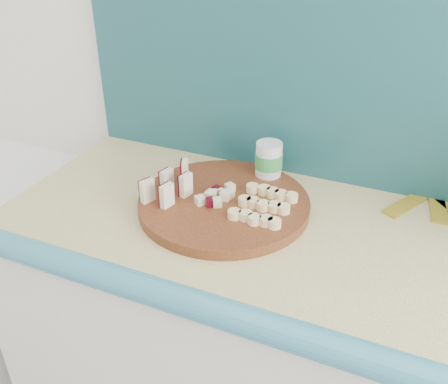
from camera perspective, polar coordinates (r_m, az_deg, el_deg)
name	(u,v)px	position (r m, az deg, el deg)	size (l,w,h in m)	color
cutting_board	(224,204)	(1.22, 0.00, -1.33)	(0.42, 0.42, 0.03)	#4B2010
apple_wedges	(170,184)	(1.23, -6.18, 0.89)	(0.09, 0.16, 0.06)	#F2E5C2
apple_chunks	(214,193)	(1.22, -1.14, -0.15)	(0.06, 0.07, 0.02)	#F4ECC3
banana_slices	(264,205)	(1.18, 4.56, -1.48)	(0.13, 0.16, 0.02)	#FFDF9B
canister	(269,163)	(1.31, 5.11, 3.37)	(0.07, 0.07, 0.12)	silver
banana_peel	(435,207)	(1.33, 22.98, -1.63)	(0.25, 0.20, 0.01)	gold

